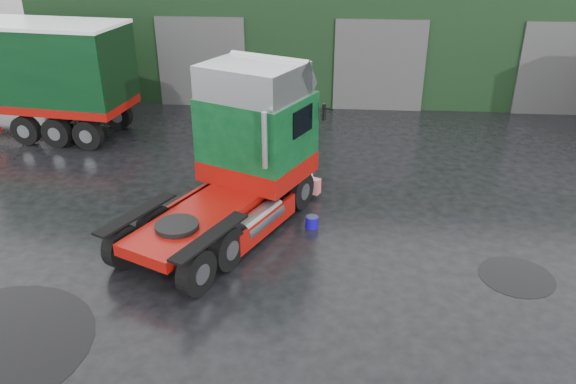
{
  "coord_description": "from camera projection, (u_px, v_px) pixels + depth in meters",
  "views": [
    {
      "loc": [
        0.09,
        -11.07,
        7.89
      ],
      "look_at": [
        -0.99,
        1.54,
        1.7
      ],
      "focal_mm": 35.0,
      "sensor_mm": 36.0,
      "label": 1
    }
  ],
  "objects": [
    {
      "name": "hero_tractor",
      "position": [
        216.0,
        160.0,
        14.62
      ],
      "size": [
        5.74,
        7.73,
        4.42
      ],
      "primitive_type": null,
      "rotation": [
        0.0,
        0.0,
        -0.43
      ],
      "color": "#0A3C1A",
      "rests_on": "ground"
    },
    {
      "name": "puddle_1",
      "position": [
        516.0,
        277.0,
        13.71
      ],
      "size": [
        1.82,
        1.82,
        0.01
      ],
      "primitive_type": "cylinder",
      "color": "black",
      "rests_on": "ground"
    },
    {
      "name": "warehouse",
      "position": [
        374.0,
        17.0,
        29.74
      ],
      "size": [
        32.4,
        12.4,
        6.3
      ],
      "color": "black",
      "rests_on": "ground"
    },
    {
      "name": "ground",
      "position": [
        324.0,
        286.0,
        13.38
      ],
      "size": [
        100.0,
        100.0,
        0.0
      ],
      "primitive_type": "plane",
      "color": "black"
    },
    {
      "name": "wash_bucket",
      "position": [
        312.0,
        222.0,
        15.83
      ],
      "size": [
        0.37,
        0.37,
        0.34
      ],
      "primitive_type": "cylinder",
      "rotation": [
        0.0,
        0.0,
        0.02
      ],
      "color": "#11068C",
      "rests_on": "ground"
    }
  ]
}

